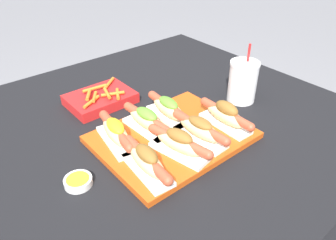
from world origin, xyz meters
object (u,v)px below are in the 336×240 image
at_px(hot_dog_3, 226,115).
at_px(hot_dog_5, 147,120).
at_px(hot_dog_4, 116,132).
at_px(fries_basket, 101,98).
at_px(hot_dog_0, 147,161).
at_px(hot_dog_6, 168,109).
at_px(serving_tray, 172,137).
at_px(hot_dog_2, 200,129).
at_px(drink_cup, 243,81).
at_px(sauce_bowl, 78,181).
at_px(hot_dog_1, 179,143).

height_order(hot_dog_3, hot_dog_5, hot_dog_3).
xyz_separation_m(hot_dog_4, fries_basket, (0.09, 0.25, -0.03)).
bearing_deg(hot_dog_0, hot_dog_4, 87.34).
bearing_deg(hot_dog_0, hot_dog_6, 38.06).
bearing_deg(serving_tray, fries_basket, 99.65).
xyz_separation_m(serving_tray, hot_dog_5, (-0.04, 0.07, 0.04)).
xyz_separation_m(hot_dog_2, fries_basket, (-0.10, 0.38, -0.03)).
height_order(hot_dog_5, drink_cup, drink_cup).
bearing_deg(hot_dog_6, serving_tray, -122.41).
height_order(hot_dog_3, drink_cup, drink_cup).
distance_m(serving_tray, hot_dog_3, 0.17).
height_order(hot_dog_6, sauce_bowl, hot_dog_6).
xyz_separation_m(hot_dog_1, hot_dog_4, (-0.10, 0.15, -0.00)).
height_order(hot_dog_1, fries_basket, hot_dog_1).
height_order(serving_tray, drink_cup, drink_cup).
relative_size(hot_dog_3, sauce_bowl, 3.02).
height_order(hot_dog_2, sauce_bowl, hot_dog_2).
bearing_deg(sauce_bowl, hot_dog_3, -9.06).
height_order(hot_dog_2, hot_dog_6, same).
distance_m(hot_dog_0, fries_basket, 0.41).
distance_m(sauce_bowl, drink_cup, 0.64).
xyz_separation_m(sauce_bowl, drink_cup, (0.63, 0.02, 0.06)).
bearing_deg(hot_dog_4, fries_basket, 69.99).
bearing_deg(fries_basket, drink_cup, -36.93).
bearing_deg(hot_dog_4, sauce_bowl, -157.11).
relative_size(hot_dog_6, drink_cup, 1.03).
bearing_deg(drink_cup, hot_dog_4, 174.40).
bearing_deg(hot_dog_0, hot_dog_3, 2.89).
height_order(hot_dog_0, drink_cup, drink_cup).
bearing_deg(hot_dog_2, hot_dog_5, 123.52).
xyz_separation_m(serving_tray, hot_dog_0, (-0.15, -0.08, 0.04)).
relative_size(hot_dog_0, hot_dog_5, 1.00).
height_order(hot_dog_1, hot_dog_5, hot_dog_1).
bearing_deg(sauce_bowl, hot_dog_1, -18.16).
height_order(sauce_bowl, fries_basket, fries_basket).
bearing_deg(hot_dog_1, hot_dog_5, 90.15).
distance_m(drink_cup, fries_basket, 0.49).
bearing_deg(sauce_bowl, hot_dog_6, 11.21).
xyz_separation_m(hot_dog_0, hot_dog_4, (0.01, 0.15, -0.00)).
height_order(serving_tray, sauce_bowl, same).
distance_m(serving_tray, hot_dog_5, 0.09).
distance_m(hot_dog_2, hot_dog_4, 0.23).
bearing_deg(hot_dog_4, hot_dog_5, -3.64).
bearing_deg(fries_basket, hot_dog_6, -67.21).
xyz_separation_m(hot_dog_0, hot_dog_3, (0.30, 0.02, 0.00)).
bearing_deg(hot_dog_5, hot_dog_6, 6.33).
distance_m(hot_dog_6, fries_basket, 0.26).
relative_size(hot_dog_6, sauce_bowl, 3.01).
bearing_deg(serving_tray, hot_dog_4, 153.47).
bearing_deg(drink_cup, serving_tray, -175.80).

